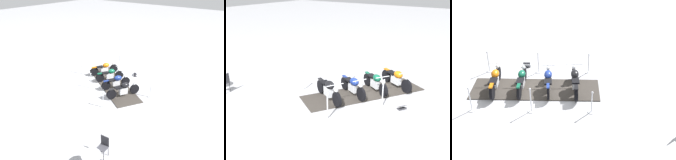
{
  "view_description": "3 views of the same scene",
  "coord_description": "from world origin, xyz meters",
  "views": [
    {
      "loc": [
        10.46,
        7.96,
        6.93
      ],
      "look_at": [
        1.03,
        0.73,
        0.97
      ],
      "focal_mm": 34.06,
      "sensor_mm": 36.0,
      "label": 1
    },
    {
      "loc": [
        -5.57,
        10.13,
        5.09
      ],
      "look_at": [
        1.08,
        0.57,
        0.62
      ],
      "focal_mm": 43.0,
      "sensor_mm": 36.0,
      "label": 2
    },
    {
      "loc": [
        10.49,
        -4.53,
        7.78
      ],
      "look_at": [
        1.5,
        0.63,
        1.15
      ],
      "focal_mm": 48.69,
      "sensor_mm": 36.0,
      "label": 3
    }
  ],
  "objects": [
    {
      "name": "ground_plane",
      "position": [
        0.0,
        0.0,
        0.0
      ],
      "size": [
        80.0,
        80.0,
        0.0
      ],
      "primitive_type": "plane",
      "color": "#B2B2B7"
    },
    {
      "name": "motorcycle_navy",
      "position": [
        0.27,
        0.53,
        0.52
      ],
      "size": [
        1.88,
        1.09,
        0.92
      ],
      "rotation": [
        0.0,
        0.0,
        -3.62
      ],
      "color": "black",
      "rests_on": "display_platform"
    },
    {
      "name": "motorcycle_copper",
      "position": [
        -0.96,
        -1.5,
        0.51
      ],
      "size": [
        2.0,
        1.22,
        0.94
      ],
      "rotation": [
        0.0,
        0.0,
        -3.65
      ],
      "color": "black",
      "rests_on": "display_platform"
    },
    {
      "name": "display_platform",
      "position": [
        0.0,
        0.0,
        0.02
      ],
      "size": [
        4.43,
        5.8,
        0.04
      ],
      "primitive_type": "cube",
      "rotation": [
        0.0,
        0.0,
        -2.12
      ],
      "color": "#38332D",
      "rests_on": "ground_plane"
    },
    {
      "name": "cafe_chair_across_table",
      "position": [
        5.39,
        3.62,
        0.55
      ],
      "size": [
        0.43,
        0.43,
        0.95
      ],
      "rotation": [
        0.0,
        0.0,
        0.08
      ],
      "color": "#2D2D33",
      "rests_on": "ground_plane"
    },
    {
      "name": "motorcycle_black",
      "position": [
        0.89,
        1.54,
        0.52
      ],
      "size": [
        2.05,
        1.23,
        0.93
      ],
      "rotation": [
        0.0,
        0.0,
        -3.63
      ],
      "color": "black",
      "rests_on": "display_platform"
    },
    {
      "name": "stanchion_right_front",
      "position": [
        -0.06,
        2.9,
        0.37
      ],
      "size": [
        0.29,
        0.29,
        1.06
      ],
      "color": "silver",
      "rests_on": "ground_plane"
    },
    {
      "name": "stanchion_right_mid",
      "position": [
        -1.33,
        0.81,
        0.32
      ],
      "size": [
        0.36,
        0.36,
        1.09
      ],
      "color": "silver",
      "rests_on": "ground_plane"
    },
    {
      "name": "stanchion_right_rear",
      "position": [
        -2.6,
        -1.28,
        0.39
      ],
      "size": [
        0.3,
        0.3,
        1.12
      ],
      "color": "silver",
      "rests_on": "ground_plane"
    },
    {
      "name": "motorcycle_forest",
      "position": [
        -0.34,
        -0.49,
        0.5
      ],
      "size": [
        1.82,
        1.23,
        0.91
      ],
      "rotation": [
        0.0,
        0.0,
        -3.71
      ],
      "color": "black",
      "rests_on": "display_platform"
    },
    {
      "name": "info_placard",
      "position": [
        -2.08,
        0.49,
        0.06
      ],
      "size": [
        0.38,
        0.43,
        0.21
      ],
      "rotation": [
        0.0,
        0.0,
        1.02
      ],
      "color": "#333338",
      "rests_on": "ground_plane"
    },
    {
      "name": "stanchion_left_mid",
      "position": [
        1.33,
        -0.81,
        0.37
      ],
      "size": [
        0.33,
        0.33,
        1.13
      ],
      "color": "silver",
      "rests_on": "ground_plane"
    },
    {
      "name": "cafe_table",
      "position": [
        6.21,
        3.69,
        0.56
      ],
      "size": [
        0.78,
        0.78,
        0.74
      ],
      "color": "#B7B7BC",
      "rests_on": "ground_plane"
    },
    {
      "name": "stanchion_left_front",
      "position": [
        2.6,
        1.28,
        0.33
      ],
      "size": [
        0.31,
        0.31,
        1.01
      ],
      "color": "silver",
      "rests_on": "ground_plane"
    },
    {
      "name": "stanchion_left_rear",
      "position": [
        0.06,
        -2.9,
        0.37
      ],
      "size": [
        0.32,
        0.32,
        1.13
      ],
      "color": "silver",
      "rests_on": "ground_plane"
    }
  ]
}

